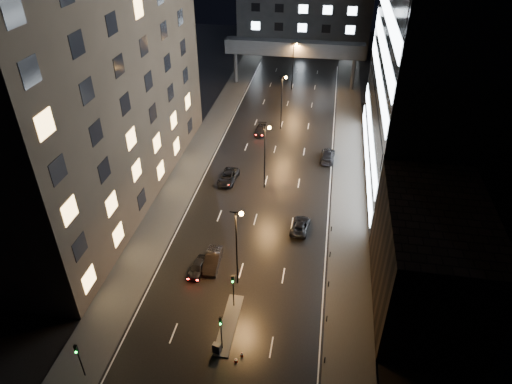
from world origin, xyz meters
TOP-DOWN VIEW (x-y plane):
  - ground at (0.00, 40.00)m, footprint 160.00×160.00m
  - sidewalk_left at (-12.50, 35.00)m, footprint 5.00×110.00m
  - sidewalk_right at (12.50, 35.00)m, footprint 5.00×110.00m
  - building_left at (-22.50, 24.00)m, footprint 15.00×48.00m
  - building_right_low at (20.00, 9.00)m, footprint 10.00×18.00m
  - building_right_glass at (25.00, 36.00)m, footprint 20.00×36.00m
  - building_far at (0.00, 98.00)m, footprint 34.00×14.00m
  - skybridge at (0.00, 70.00)m, footprint 30.00×3.00m
  - median_island at (0.30, 2.00)m, footprint 1.60×8.00m
  - traffic_signal_near at (0.30, 4.49)m, footprint 0.28×0.34m
  - traffic_signal_far at (0.30, -1.01)m, footprint 0.28×0.34m
  - traffic_signal_corner at (-11.50, -6.01)m, footprint 0.28×0.34m
  - bollard_row at (10.20, 6.50)m, footprint 0.12×25.12m
  - streetlight_near at (0.16, 8.00)m, footprint 1.45×0.50m
  - streetlight_mid_a at (0.16, 28.00)m, footprint 1.45×0.50m
  - streetlight_mid_b at (0.16, 48.00)m, footprint 1.45×0.50m
  - streetlight_far at (0.16, 68.00)m, footprint 1.45×0.50m
  - car_away_a at (-4.96, 9.03)m, footprint 2.06×4.12m
  - car_away_b at (-3.50, 10.41)m, footprint 1.86×4.87m
  - car_away_c at (-5.69, 28.81)m, footprint 2.86×5.43m
  - car_away_d at (-3.35, 45.56)m, footprint 1.89×4.50m
  - car_toward_a at (6.17, 18.86)m, footprint 2.59×4.83m
  - car_toward_b at (9.00, 37.93)m, footprint 2.40×5.49m
  - utility_cabinet at (-0.10, -1.52)m, footprint 0.85×0.64m
  - cone_a at (1.91, -2.18)m, footprint 0.46×0.46m
  - cone_b at (2.33, -1.48)m, footprint 0.40×0.40m

SIDE VIEW (x-z plane):
  - ground at x=0.00m, z-range 0.00..0.00m
  - sidewalk_left at x=-12.50m, z-range 0.00..0.15m
  - sidewalk_right at x=12.50m, z-range 0.00..0.15m
  - median_island at x=0.30m, z-range 0.00..0.15m
  - cone_a at x=1.91m, z-range 0.00..0.44m
  - cone_b at x=2.33m, z-range 0.00..0.56m
  - bollard_row at x=10.20m, z-range 0.00..0.90m
  - car_toward_a at x=6.17m, z-range 0.00..1.29m
  - car_away_d at x=-3.35m, z-range 0.00..1.30m
  - car_away_a at x=-4.96m, z-range 0.00..1.35m
  - utility_cabinet at x=-0.10m, z-range 0.15..1.26m
  - car_away_c at x=-5.69m, z-range 0.00..1.46m
  - car_toward_b at x=9.00m, z-range 0.00..1.57m
  - car_away_b at x=-3.50m, z-range 0.00..1.58m
  - traffic_signal_corner at x=-11.50m, z-range 0.74..5.14m
  - traffic_signal_near at x=0.30m, z-range 0.89..5.29m
  - traffic_signal_far at x=0.30m, z-range 0.89..5.29m
  - building_right_low at x=20.00m, z-range 0.00..12.00m
  - streetlight_near at x=0.16m, z-range 1.42..11.57m
  - streetlight_mid_a at x=0.16m, z-range 1.42..11.57m
  - streetlight_mid_b at x=0.16m, z-range 1.42..11.57m
  - streetlight_far at x=0.16m, z-range 1.42..11.57m
  - skybridge at x=0.00m, z-range 3.34..13.34m
  - building_far at x=0.00m, z-range 0.00..25.00m
  - building_left at x=-22.50m, z-range 0.00..40.00m
  - building_right_glass at x=25.00m, z-range 0.00..45.00m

